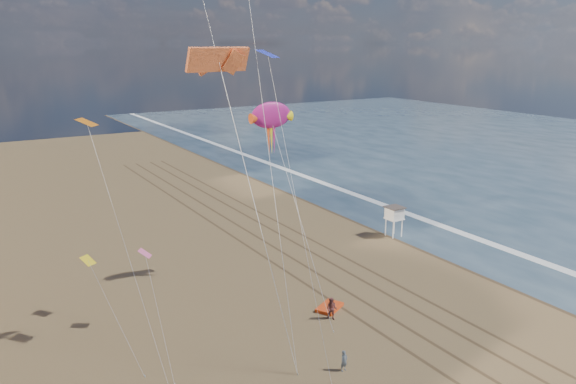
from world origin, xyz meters
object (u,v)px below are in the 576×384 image
object	(u,v)px
grounded_kite	(329,307)
show_kite	(271,116)
kite_flyer_a	(344,361)
lifeguard_stand	(394,214)
kite_flyer_b	(332,309)

from	to	relation	value
grounded_kite	show_kite	distance (m)	17.90
show_kite	kite_flyer_a	world-z (taller)	show_kite
lifeguard_stand	grounded_kite	size ratio (longest dim) A/B	1.46
lifeguard_stand	kite_flyer_b	bearing A→B (deg)	-144.32
kite_flyer_a	kite_flyer_b	size ratio (longest dim) A/B	0.81
show_kite	kite_flyer_b	size ratio (longest dim) A/B	10.05
lifeguard_stand	kite_flyer_a	size ratio (longest dim) A/B	2.35
lifeguard_stand	kite_flyer_b	xyz separation A→B (m)	(-18.55, -13.32, -1.85)
grounded_kite	show_kite	bearing A→B (deg)	68.28
show_kite	grounded_kite	bearing A→B (deg)	-83.41
show_kite	kite_flyer_b	distance (m)	18.02
grounded_kite	kite_flyer_a	size ratio (longest dim) A/B	1.60
kite_flyer_b	grounded_kite	bearing A→B (deg)	112.30
grounded_kite	show_kite	world-z (taller)	show_kite
show_kite	kite_flyer_a	distance (m)	22.84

